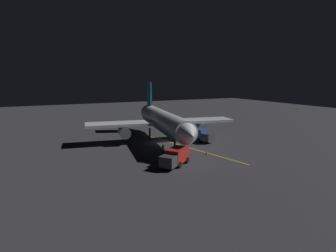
# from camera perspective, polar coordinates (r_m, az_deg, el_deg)

# --- Properties ---
(ground_plane) EXTENTS (180.00, 180.00, 0.20)m
(ground_plane) POSITION_cam_1_polar(r_m,az_deg,el_deg) (55.60, -0.92, -3.35)
(ground_plane) COLOR #2F2F33
(apron_guide_stripe) EXTENTS (6.23, 29.43, 0.01)m
(apron_guide_stripe) POSITION_cam_1_polar(r_m,az_deg,el_deg) (52.92, 2.71, -3.92)
(apron_guide_stripe) COLOR gold
(apron_guide_stripe) RESTS_ON ground_plane
(airliner) EXTENTS (29.46, 32.92, 11.36)m
(airliner) POSITION_cam_1_polar(r_m,az_deg,el_deg) (55.35, -1.09, 1.02)
(airliner) COLOR silver
(airliner) RESTS_ON ground_plane
(baggage_truck) EXTENTS (5.69, 4.95, 2.43)m
(baggage_truck) POSITION_cam_1_polar(r_m,az_deg,el_deg) (40.80, 1.45, -6.26)
(baggage_truck) COLOR maroon
(baggage_truck) RESTS_ON ground_plane
(catering_truck) EXTENTS (3.81, 5.89, 2.56)m
(catering_truck) POSITION_cam_1_polar(r_m,az_deg,el_deg) (56.24, 6.18, -1.81)
(catering_truck) COLOR navy
(catering_truck) RESTS_ON ground_plane
(ground_crew_worker) EXTENTS (0.40, 0.40, 1.74)m
(ground_crew_worker) POSITION_cam_1_polar(r_m,az_deg,el_deg) (46.48, -1.00, -4.71)
(ground_crew_worker) COLOR black
(ground_crew_worker) RESTS_ON ground_plane
(traffic_cone_near_left) EXTENTS (0.50, 0.50, 0.55)m
(traffic_cone_near_left) POSITION_cam_1_polar(r_m,az_deg,el_deg) (46.01, 2.76, -5.69)
(traffic_cone_near_left) COLOR #EA590F
(traffic_cone_near_left) RESTS_ON ground_plane
(traffic_cone_near_right) EXTENTS (0.50, 0.50, 0.55)m
(traffic_cone_near_right) POSITION_cam_1_polar(r_m,az_deg,el_deg) (46.44, -0.69, -5.53)
(traffic_cone_near_right) COLOR #EA590F
(traffic_cone_near_right) RESTS_ON ground_plane
(traffic_cone_under_wing) EXTENTS (0.50, 0.50, 0.55)m
(traffic_cone_under_wing) POSITION_cam_1_polar(r_m,az_deg,el_deg) (47.52, 7.78, -5.27)
(traffic_cone_under_wing) COLOR #EA590F
(traffic_cone_under_wing) RESTS_ON ground_plane
(traffic_cone_far) EXTENTS (0.50, 0.50, 0.55)m
(traffic_cone_far) POSITION_cam_1_polar(r_m,az_deg,el_deg) (47.73, 1.27, -5.11)
(traffic_cone_far) COLOR #EA590F
(traffic_cone_far) RESTS_ON ground_plane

